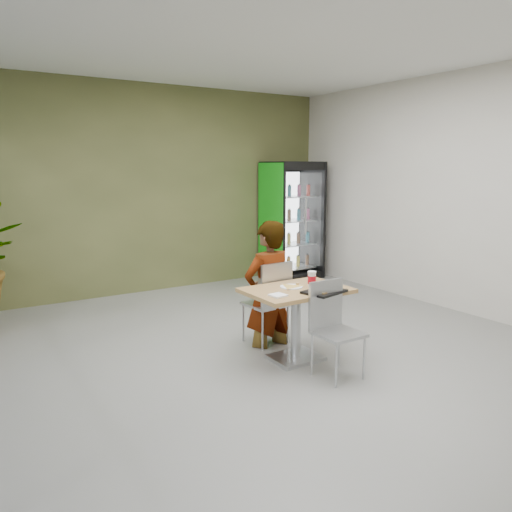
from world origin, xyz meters
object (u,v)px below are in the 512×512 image
(dining_table, at_px, (296,309))
(beverage_fridge, at_px, (292,221))
(chair_far, at_px, (271,297))
(soda_cup, at_px, (312,279))
(cafeteria_tray, at_px, (324,292))
(seated_woman, at_px, (268,297))
(chair_near, at_px, (332,321))

(dining_table, relative_size, beverage_fridge, 0.50)
(chair_far, bearing_deg, soda_cup, 102.80)
(soda_cup, xyz_separation_m, cafeteria_tray, (-0.06, -0.27, -0.06))
(beverage_fridge, bearing_deg, seated_woman, -132.73)
(seated_woman, bearing_deg, chair_near, 88.04)
(chair_far, bearing_deg, seated_woman, -85.23)
(chair_near, xyz_separation_m, seated_woman, (-0.05, 1.01, 0.02))
(soda_cup, bearing_deg, seated_woman, 106.80)
(chair_near, xyz_separation_m, cafeteria_tray, (0.05, 0.18, 0.24))
(seated_woman, height_order, soda_cup, seated_woman)
(chair_far, bearing_deg, beverage_fridge, -134.85)
(chair_far, height_order, chair_near, chair_far)
(cafeteria_tray, bearing_deg, chair_near, -106.44)
(chair_far, relative_size, cafeteria_tray, 2.38)
(chair_near, bearing_deg, dining_table, 98.46)
(chair_far, bearing_deg, chair_near, 87.70)
(dining_table, relative_size, chair_far, 1.08)
(chair_near, xyz_separation_m, beverage_fridge, (2.20, 3.61, 0.49))
(chair_far, xyz_separation_m, seated_woman, (-0.01, 0.05, -0.01))
(dining_table, relative_size, chair_near, 1.12)
(chair_near, distance_m, cafeteria_tray, 0.30)
(seated_woman, bearing_deg, soda_cup, 102.12)
(cafeteria_tray, bearing_deg, soda_cup, 76.79)
(dining_table, relative_size, cafeteria_tray, 2.56)
(seated_woman, xyz_separation_m, cafeteria_tray, (0.10, -0.83, 0.22))
(dining_table, distance_m, soda_cup, 0.35)
(dining_table, height_order, chair_far, chair_far)
(chair_far, distance_m, soda_cup, 0.60)
(soda_cup, relative_size, cafeteria_tray, 0.39)
(chair_near, xyz_separation_m, soda_cup, (0.12, 0.46, 0.30))
(cafeteria_tray, distance_m, beverage_fridge, 4.05)
(seated_woman, distance_m, beverage_fridge, 3.47)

